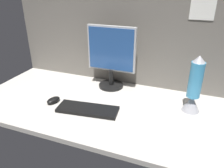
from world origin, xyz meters
TOP-DOWN VIEW (x-y plane):
  - ground_plane at (0.00, 0.00)cm, footprint 180.00×80.00cm
  - cubicle_wall_back at (0.07, 37.50)cm, footprint 180.00×5.50cm
  - monitor at (-10.15, 25.12)cm, footprint 34.95×18.00cm
  - keyboard at (-11.44, -11.83)cm, footprint 38.33×17.50cm
  - mouse at (-36.67, -10.68)cm, footprint 7.94×10.74cm
  - lava_lamp at (46.90, 10.89)cm, footprint 10.67×10.67cm

SIDE VIEW (x-z plane):
  - ground_plane at x=0.00cm, z-range -3.00..0.00cm
  - keyboard at x=-11.44cm, z-range 0.00..2.00cm
  - mouse at x=-36.67cm, z-range 0.00..3.40cm
  - lava_lamp at x=46.90cm, z-range -2.81..32.12cm
  - monitor at x=-10.15cm, z-range 1.67..46.22cm
  - cubicle_wall_back at x=0.07cm, z-range 0.03..78.09cm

